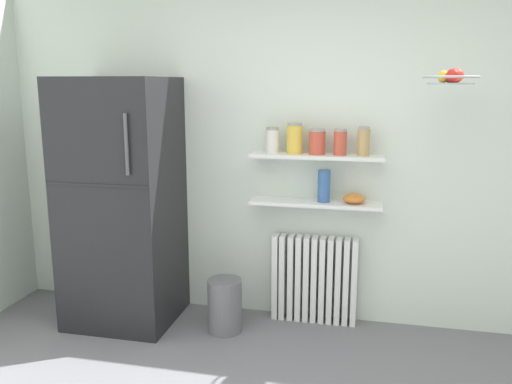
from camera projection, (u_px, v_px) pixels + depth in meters
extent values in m
cube|color=silver|center=(287.00, 148.00, 3.94)|extent=(7.04, 0.10, 2.60)
cube|color=black|center=(122.00, 203.00, 3.89)|extent=(0.76, 0.70, 1.82)
cube|color=#262628|center=(96.00, 185.00, 3.51)|extent=(0.75, 0.01, 0.01)
cylinder|color=#4C4C51|center=(126.00, 145.00, 3.39)|extent=(0.02, 0.02, 0.40)
cube|color=white|center=(276.00, 276.00, 4.02)|extent=(0.04, 0.12, 0.66)
cube|color=white|center=(283.00, 277.00, 4.01)|extent=(0.04, 0.12, 0.66)
cube|color=white|center=(291.00, 277.00, 4.00)|extent=(0.04, 0.12, 0.66)
cube|color=white|center=(299.00, 278.00, 3.98)|extent=(0.04, 0.12, 0.66)
cube|color=white|center=(306.00, 279.00, 3.97)|extent=(0.04, 0.12, 0.66)
cube|color=white|center=(314.00, 279.00, 3.96)|extent=(0.04, 0.12, 0.66)
cube|color=white|center=(322.00, 280.00, 3.95)|extent=(0.04, 0.12, 0.66)
cube|color=white|center=(330.00, 281.00, 3.93)|extent=(0.04, 0.12, 0.66)
cube|color=white|center=(338.00, 281.00, 3.92)|extent=(0.04, 0.12, 0.66)
cube|color=white|center=(346.00, 282.00, 3.91)|extent=(0.04, 0.12, 0.66)
cube|color=white|center=(354.00, 283.00, 3.89)|extent=(0.04, 0.12, 0.66)
cube|color=white|center=(316.00, 203.00, 3.81)|extent=(0.95, 0.22, 0.02)
cube|color=white|center=(317.00, 156.00, 3.74)|extent=(0.95, 0.22, 0.02)
cylinder|color=silver|center=(272.00, 142.00, 3.79)|extent=(0.10, 0.10, 0.17)
cylinder|color=gray|center=(272.00, 128.00, 3.77)|extent=(0.09, 0.09, 0.02)
cylinder|color=yellow|center=(295.00, 140.00, 3.75)|extent=(0.11, 0.11, 0.20)
cylinder|color=gray|center=(295.00, 124.00, 3.73)|extent=(0.10, 0.10, 0.02)
cylinder|color=#C64C38|center=(317.00, 143.00, 3.72)|extent=(0.12, 0.12, 0.16)
cylinder|color=gray|center=(317.00, 130.00, 3.70)|extent=(0.11, 0.11, 0.02)
cylinder|color=#C64C38|center=(340.00, 143.00, 3.68)|extent=(0.09, 0.09, 0.17)
cylinder|color=gray|center=(341.00, 130.00, 3.66)|extent=(0.08, 0.08, 0.02)
cylinder|color=tan|center=(364.00, 143.00, 3.65)|extent=(0.09, 0.09, 0.18)
cylinder|color=gray|center=(364.00, 128.00, 3.63)|extent=(0.08, 0.08, 0.02)
cylinder|color=#38609E|center=(324.00, 186.00, 3.77)|extent=(0.09, 0.09, 0.23)
ellipsoid|color=orange|center=(354.00, 198.00, 3.74)|extent=(0.16, 0.16, 0.07)
cylinder|color=slate|center=(225.00, 305.00, 3.81)|extent=(0.25, 0.25, 0.39)
torus|color=#B2B2B7|center=(451.00, 77.00, 3.18)|extent=(0.34, 0.34, 0.01)
cylinder|color=#A8A8AD|center=(450.00, 84.00, 3.19)|extent=(0.27, 0.27, 0.01)
sphere|color=red|center=(457.00, 76.00, 3.17)|extent=(0.09, 0.09, 0.09)
sphere|color=#7FAD38|center=(450.00, 76.00, 3.21)|extent=(0.08, 0.08, 0.08)
sphere|color=gold|center=(444.00, 77.00, 3.19)|extent=(0.07, 0.07, 0.07)
sphere|color=red|center=(453.00, 76.00, 3.13)|extent=(0.08, 0.08, 0.08)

